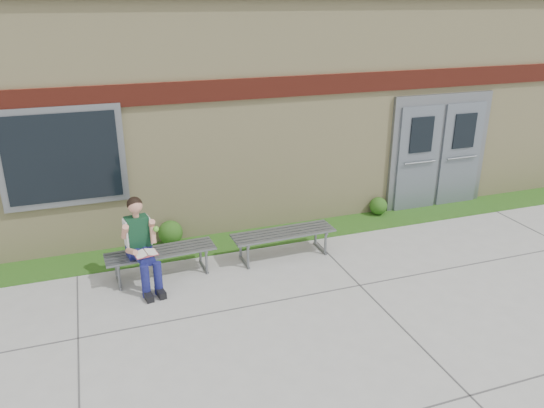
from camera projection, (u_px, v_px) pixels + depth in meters
name	position (u px, v px, depth m)	size (l,w,h in m)	color
ground	(312.00, 315.00, 7.19)	(80.00, 80.00, 0.00)	#9E9E99
grass_strip	(254.00, 238.00, 9.47)	(16.00, 0.80, 0.02)	#195215
school_building	(207.00, 91.00, 11.68)	(16.20, 6.22, 4.20)	beige
bench_left	(161.00, 256.00, 8.10)	(1.67, 0.54, 0.43)	slate
bench_right	(283.00, 237.00, 8.71)	(1.72, 0.53, 0.44)	slate
girl	(141.00, 243.00, 7.70)	(0.54, 0.87, 1.36)	navy
shrub_mid	(171.00, 233.00, 9.16)	(0.42, 0.42, 0.42)	#195215
shrub_east	(378.00, 206.00, 10.44)	(0.35, 0.35, 0.35)	#195215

